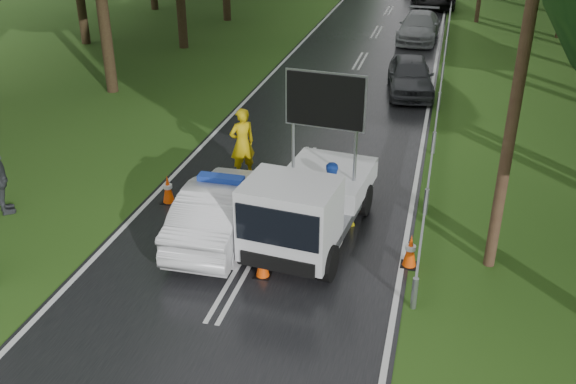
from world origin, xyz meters
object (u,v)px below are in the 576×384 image
(queue_car_first, at_px, (410,75))
(queue_car_second, at_px, (419,27))
(officer, at_px, (242,143))
(police_sedan, at_px, (223,209))
(civilian, at_px, (333,194))
(barrier, at_px, (299,199))
(work_truck, at_px, (307,204))

(queue_car_first, height_order, queue_car_second, queue_car_first)
(officer, bearing_deg, police_sedan, 57.70)
(civilian, bearing_deg, barrier, -177.47)
(police_sedan, height_order, civilian, civilian)
(police_sedan, bearing_deg, officer, -81.66)
(police_sedan, bearing_deg, barrier, -160.05)
(police_sedan, height_order, work_truck, work_truck)
(police_sedan, bearing_deg, queue_car_second, -99.79)
(queue_car_first, bearing_deg, queue_car_second, 84.05)
(work_truck, distance_m, queue_car_second, 20.84)
(barrier, xyz_separation_m, queue_car_second, (1.46, 20.36, -0.18))
(work_truck, relative_size, barrier, 1.90)
(barrier, distance_m, civilian, 0.92)
(work_truck, xyz_separation_m, barrier, (-0.29, 0.44, -0.15))
(barrier, bearing_deg, queue_car_second, 62.81)
(police_sedan, distance_m, queue_car_second, 21.24)
(work_truck, height_order, queue_car_second, work_truck)
(officer, xyz_separation_m, queue_car_first, (3.94, 8.86, -0.31))
(barrier, height_order, officer, officer)
(civilian, height_order, queue_car_first, civilian)
(work_truck, height_order, civilian, work_truck)
(civilian, bearing_deg, queue_car_second, 50.08)
(police_sedan, xyz_separation_m, civilian, (2.37, 1.24, 0.09))
(civilian, bearing_deg, officer, 107.91)
(officer, relative_size, civilian, 1.27)
(officer, distance_m, queue_car_second, 18.15)
(police_sedan, distance_m, officer, 3.30)
(officer, xyz_separation_m, queue_car_second, (3.68, 17.77, -0.34))
(police_sedan, relative_size, work_truck, 0.90)
(officer, bearing_deg, civilian, 103.69)
(police_sedan, height_order, barrier, police_sedan)
(work_truck, height_order, barrier, work_truck)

